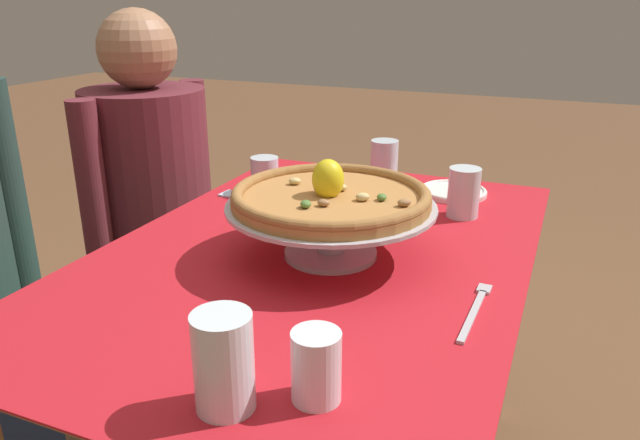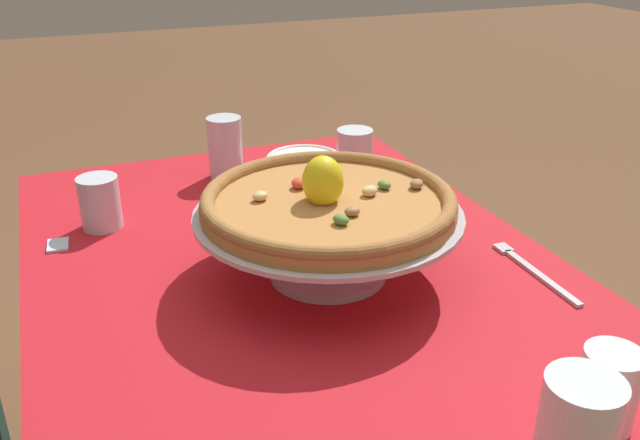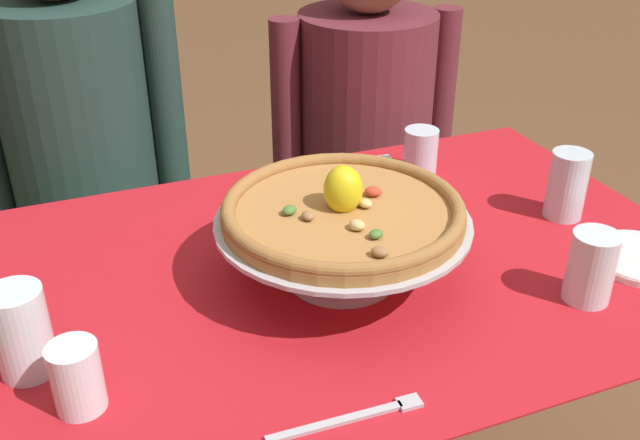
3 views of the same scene
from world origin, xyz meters
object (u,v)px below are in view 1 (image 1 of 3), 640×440
(water_glass_back_right, at_px, (265,178))
(water_glass_side_left, at_px, (224,368))
(dinner_fork, at_px, (476,308))
(pizza, at_px, (331,196))
(water_glass_front_right, at_px, (463,196))
(water_glass_front_left, at_px, (316,371))
(diner_right, at_px, (153,209))
(sugar_packet, at_px, (229,194))
(pizza_stand, at_px, (331,219))
(water_glass_side_right, at_px, (384,168))
(side_plate, at_px, (453,191))

(water_glass_back_right, bearing_deg, water_glass_side_left, -155.59)
(water_glass_back_right, xyz_separation_m, dinner_fork, (-0.44, -0.64, -0.04))
(pizza, xyz_separation_m, water_glass_front_right, (0.35, -0.21, -0.08))
(water_glass_front_left, bearing_deg, diner_right, 47.54)
(sugar_packet, bearing_deg, water_glass_side_left, -149.37)
(pizza_stand, distance_m, water_glass_side_right, 0.49)
(pizza_stand, distance_m, diner_right, 0.89)
(water_glass_side_left, bearing_deg, side_plate, -5.38)
(water_glass_front_left, bearing_deg, side_plate, 0.41)
(pizza, relative_size, water_glass_front_right, 3.31)
(dinner_fork, bearing_deg, side_plate, 14.64)
(water_glass_front_right, height_order, diner_right, diner_right)
(diner_right, bearing_deg, water_glass_side_right, -82.66)
(dinner_fork, bearing_deg, water_glass_side_left, 146.47)
(water_glass_back_right, height_order, sugar_packet, water_glass_back_right)
(water_glass_front_left, xyz_separation_m, side_plate, (0.96, 0.01, -0.03))
(pizza_stand, xyz_separation_m, water_glass_back_right, (0.33, 0.32, -0.04))
(water_glass_back_right, distance_m, water_glass_front_left, 0.91)
(water_glass_side_right, height_order, side_plate, water_glass_side_right)
(water_glass_back_right, distance_m, sugar_packet, 0.11)
(pizza_stand, xyz_separation_m, diner_right, (0.40, 0.77, -0.21))
(water_glass_side_left, distance_m, side_plate, 1.03)
(diner_right, bearing_deg, pizza_stand, -117.48)
(water_glass_back_right, distance_m, side_plate, 0.51)
(pizza_stand, height_order, water_glass_front_left, pizza_stand)
(pizza, bearing_deg, water_glass_front_right, -30.76)
(water_glass_front_left, bearing_deg, water_glass_back_right, 31.93)
(water_glass_back_right, relative_size, sugar_packet, 1.98)
(water_glass_side_left, height_order, dinner_fork, water_glass_side_left)
(sugar_packet, bearing_deg, pizza, -123.77)
(pizza_stand, relative_size, pizza, 1.06)
(water_glass_front_right, height_order, water_glass_side_right, water_glass_side_right)
(water_glass_side_left, distance_m, water_glass_side_right, 1.01)
(pizza, bearing_deg, dinner_fork, -110.31)
(water_glass_back_right, relative_size, water_glass_side_right, 0.73)
(pizza, xyz_separation_m, sugar_packet, (0.27, 0.41, -0.13))
(water_glass_side_left, bearing_deg, pizza_stand, 6.30)
(water_glass_side_right, bearing_deg, water_glass_front_left, -168.02)
(water_glass_side_left, bearing_deg, diner_right, 42.15)
(water_glass_back_right, relative_size, water_glass_side_left, 0.73)
(water_glass_side_right, xyz_separation_m, dinner_fork, (-0.61, -0.36, -0.06))
(sugar_packet, bearing_deg, water_glass_front_right, -83.00)
(water_glass_front_right, distance_m, sugar_packet, 0.62)
(water_glass_side_left, relative_size, side_plate, 0.76)
(water_glass_side_right, bearing_deg, dinner_fork, -149.64)
(side_plate, bearing_deg, water_glass_side_left, 174.62)
(water_glass_side_right, height_order, dinner_fork, water_glass_side_right)
(dinner_fork, distance_m, diner_right, 1.21)
(water_glass_back_right, bearing_deg, diner_right, 80.70)
(water_glass_side_right, height_order, sugar_packet, water_glass_side_right)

